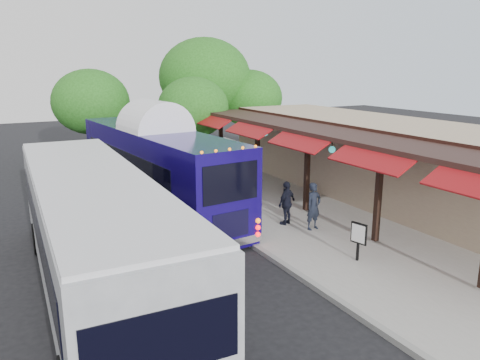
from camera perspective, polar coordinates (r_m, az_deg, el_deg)
ground at (r=14.66m, az=5.21°, el=-10.68°), size 90.00×90.00×0.00m
sidewalk at (r=20.44m, az=10.76°, el=-3.47°), size 10.00×40.00×0.15m
curb at (r=17.87m, az=-1.76°, el=-5.78°), size 0.20×40.00×0.16m
station_shelter at (r=22.26m, az=17.77°, el=2.23°), size 8.15×20.00×3.60m
coach_bus at (r=19.84m, az=-10.11°, el=1.78°), size 3.47×11.82×3.73m
city_bus at (r=13.04m, az=-17.46°, el=-5.74°), size 3.09×12.47×3.33m
ped_a at (r=17.40m, az=8.97°, el=-3.17°), size 0.70×0.51×1.76m
ped_b at (r=21.50m, az=0.29°, el=0.44°), size 0.97×0.78×1.89m
ped_c at (r=17.82m, az=5.72°, el=-2.79°), size 1.07×0.76×1.68m
ped_d at (r=22.65m, az=-4.32°, el=0.64°), size 1.11×0.81×1.54m
sign_board at (r=14.92m, az=14.26°, el=-6.54°), size 0.18×0.55×1.23m
tree_left at (r=28.37m, az=-5.72°, el=8.78°), size 4.24×4.24×5.43m
tree_mid at (r=32.44m, az=-4.31°, el=12.38°), size 6.18×6.18×7.92m
tree_right at (r=32.62m, az=1.14°, el=9.94°), size 4.53×4.53×5.80m
tree_far at (r=29.87m, az=-17.73°, el=9.05°), size 4.60×4.60×5.88m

